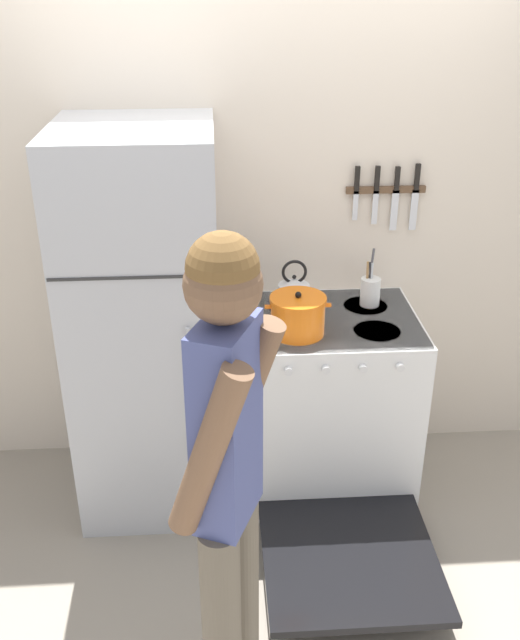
{
  "coord_description": "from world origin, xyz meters",
  "views": [
    {
      "loc": [
        -0.23,
        -3.25,
        2.39
      ],
      "look_at": [
        -0.05,
        -0.48,
        1.0
      ],
      "focal_mm": 40.0,
      "sensor_mm": 36.0,
      "label": 1
    }
  ],
  "objects_px": {
    "refrigerator": "(146,328)",
    "tea_kettle": "(294,292)",
    "utensil_jar": "(370,291)",
    "stove_range": "(330,407)",
    "person": "(228,476)",
    "dutch_oven_pot": "(298,315)"
  },
  "relations": [
    {
      "from": "refrigerator",
      "to": "tea_kettle",
      "type": "relative_size",
      "value": 7.45
    },
    {
      "from": "tea_kettle",
      "to": "utensil_jar",
      "type": "distance_m",
      "value": 0.37
    },
    {
      "from": "stove_range",
      "to": "refrigerator",
      "type": "bearing_deg",
      "value": 178.85
    },
    {
      "from": "tea_kettle",
      "to": "utensil_jar",
      "type": "height_order",
      "value": "utensil_jar"
    },
    {
      "from": "utensil_jar",
      "to": "person",
      "type": "xyz_separation_m",
      "value": [
        -0.72,
        -1.37,
        0.03
      ]
    },
    {
      "from": "refrigerator",
      "to": "utensil_jar",
      "type": "distance_m",
      "value": 1.07
    },
    {
      "from": "refrigerator",
      "to": "person",
      "type": "height_order",
      "value": "refrigerator"
    },
    {
      "from": "refrigerator",
      "to": "utensil_jar",
      "type": "relative_size",
      "value": 6.49
    },
    {
      "from": "refrigerator",
      "to": "utensil_jar",
      "type": "xyz_separation_m",
      "value": [
        1.06,
        0.16,
        0.08
      ]
    },
    {
      "from": "refrigerator",
      "to": "dutch_oven_pot",
      "type": "distance_m",
      "value": 0.69
    },
    {
      "from": "dutch_oven_pot",
      "to": "person",
      "type": "height_order",
      "value": "person"
    },
    {
      "from": "dutch_oven_pot",
      "to": "tea_kettle",
      "type": "distance_m",
      "value": 0.26
    },
    {
      "from": "stove_range",
      "to": "utensil_jar",
      "type": "relative_size",
      "value": 4.98
    },
    {
      "from": "stove_range",
      "to": "tea_kettle",
      "type": "bearing_deg",
      "value": 134.32
    },
    {
      "from": "tea_kettle",
      "to": "utensil_jar",
      "type": "xyz_separation_m",
      "value": [
        0.37,
        0.01,
        -0.01
      ]
    },
    {
      "from": "dutch_oven_pot",
      "to": "person",
      "type": "bearing_deg",
      "value": -106.95
    },
    {
      "from": "person",
      "to": "utensil_jar",
      "type": "bearing_deg",
      "value": -4.85
    },
    {
      "from": "utensil_jar",
      "to": "stove_range",
      "type": "bearing_deg",
      "value": -138.37
    },
    {
      "from": "stove_range",
      "to": "person",
      "type": "height_order",
      "value": "person"
    },
    {
      "from": "stove_range",
      "to": "person",
      "type": "bearing_deg",
      "value": -113.36
    },
    {
      "from": "utensil_jar",
      "to": "dutch_oven_pot",
      "type": "bearing_deg",
      "value": -144.53
    },
    {
      "from": "stove_range",
      "to": "dutch_oven_pot",
      "type": "xyz_separation_m",
      "value": [
        -0.18,
        -0.09,
        0.55
      ]
    }
  ]
}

